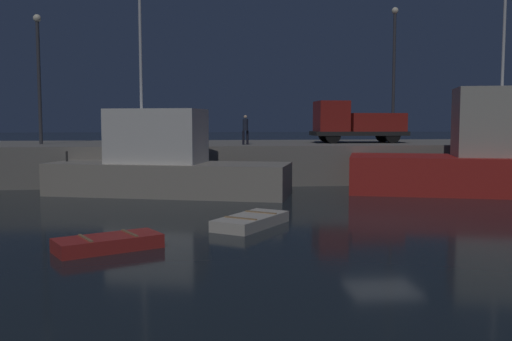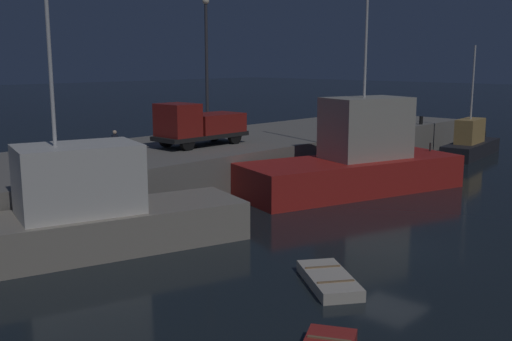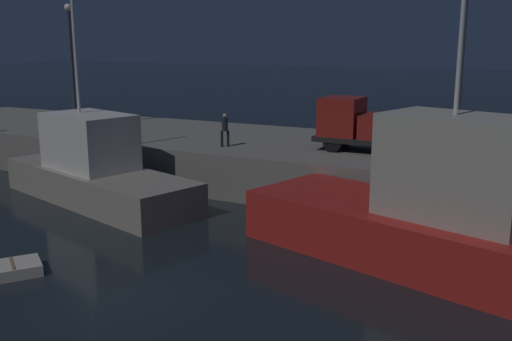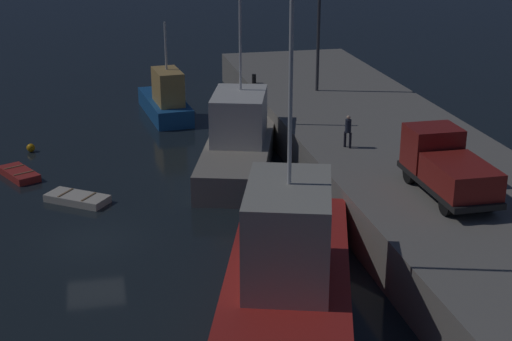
# 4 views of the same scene
# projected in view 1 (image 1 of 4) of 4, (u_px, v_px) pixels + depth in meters

# --- Properties ---
(ground_plane) EXTENTS (320.00, 320.00, 0.00)m
(ground_plane) POSITION_uv_depth(u_px,v_px,m) (383.00, 221.00, 20.09)
(ground_plane) COLOR black
(pier_quay) EXTENTS (57.40, 9.91, 2.18)m
(pier_quay) POSITION_uv_depth(u_px,v_px,m) (302.00, 160.00, 35.48)
(pier_quay) COLOR gray
(pier_quay) RESTS_ON ground
(fishing_boat_white) EXTENTS (11.94, 6.56, 9.43)m
(fishing_boat_white) POSITION_uv_depth(u_px,v_px,m) (165.00, 164.00, 27.08)
(fishing_boat_white) COLOR gray
(fishing_boat_white) RESTS_ON ground
(fishing_boat_orange) EXTENTS (13.37, 7.81, 14.23)m
(fishing_boat_orange) POSITION_uv_depth(u_px,v_px,m) (489.00, 159.00, 27.44)
(fishing_boat_orange) COLOR red
(fishing_boat_orange) RESTS_ON ground
(rowboat_white_mid) EXTENTS (3.05, 2.37, 0.42)m
(rowboat_white_mid) POSITION_uv_depth(u_px,v_px,m) (108.00, 243.00, 15.52)
(rowboat_white_mid) COLOR #B22823
(rowboat_white_mid) RESTS_ON ground
(dinghy_red_small) EXTENTS (2.86, 3.27, 0.41)m
(dinghy_red_small) POSITION_uv_depth(u_px,v_px,m) (251.00, 221.00, 18.96)
(dinghy_red_small) COLOR beige
(dinghy_red_small) RESTS_ON ground
(lamp_post_west) EXTENTS (0.44, 0.44, 7.35)m
(lamp_post_west) POSITION_uv_depth(u_px,v_px,m) (39.00, 68.00, 32.38)
(lamp_post_west) COLOR #38383D
(lamp_post_west) RESTS_ON pier_quay
(lamp_post_east) EXTENTS (0.44, 0.44, 8.80)m
(lamp_post_east) POSITION_uv_depth(u_px,v_px,m) (394.00, 64.00, 37.72)
(lamp_post_east) COLOR #38383D
(lamp_post_east) RESTS_ON pier_quay
(utility_truck) EXTENTS (5.72, 2.20, 2.53)m
(utility_truck) POSITION_uv_depth(u_px,v_px,m) (355.00, 122.00, 34.70)
(utility_truck) COLOR black
(utility_truck) RESTS_ON pier_quay
(dockworker) EXTENTS (0.42, 0.42, 1.66)m
(dockworker) POSITION_uv_depth(u_px,v_px,m) (245.00, 128.00, 32.05)
(dockworker) COLOR black
(dockworker) RESTS_ON pier_quay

